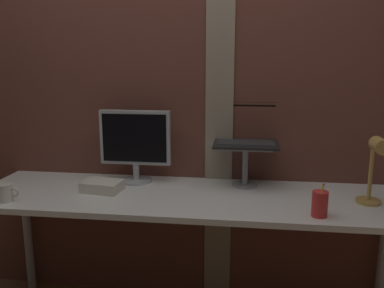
% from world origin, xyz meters
% --- Properties ---
extents(brick_wall_back, '(3.53, 0.15, 2.32)m').
position_xyz_m(brick_wall_back, '(0.00, 0.44, 1.16)').
color(brick_wall_back, brown).
rests_on(brick_wall_back, ground_plane).
extents(desk, '(2.27, 0.62, 0.77)m').
position_xyz_m(desk, '(0.11, 0.07, 0.70)').
color(desk, white).
rests_on(desk, ground_plane).
extents(monitor, '(0.40, 0.18, 0.41)m').
position_xyz_m(monitor, '(-0.23, 0.26, 1.01)').
color(monitor, '#ADB2B7').
rests_on(monitor, desk).
extents(laptop_stand, '(0.28, 0.22, 0.23)m').
position_xyz_m(laptop_stand, '(0.39, 0.26, 0.92)').
color(laptop_stand, gray).
rests_on(laptop_stand, desk).
extents(laptop, '(0.35, 0.29, 0.23)m').
position_xyz_m(laptop, '(0.39, 0.33, 1.06)').
color(laptop, black).
rests_on(laptop, laptop_stand).
extents(desk_lamp, '(0.12, 0.20, 0.34)m').
position_xyz_m(desk_lamp, '(1.00, 0.02, 0.98)').
color(desk_lamp, tan).
rests_on(desk_lamp, desk).
extents(pen_cup, '(0.07, 0.07, 0.15)m').
position_xyz_m(pen_cup, '(0.73, -0.14, 0.83)').
color(pen_cup, red).
rests_on(pen_cup, desk).
extents(coffee_mug, '(0.12, 0.08, 0.09)m').
position_xyz_m(coffee_mug, '(-0.79, -0.14, 0.81)').
color(coffee_mug, silver).
rests_on(coffee_mug, desk).
extents(paper_clutter_stack, '(0.22, 0.17, 0.06)m').
position_xyz_m(paper_clutter_stack, '(-0.36, 0.07, 0.80)').
color(paper_clutter_stack, silver).
rests_on(paper_clutter_stack, desk).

